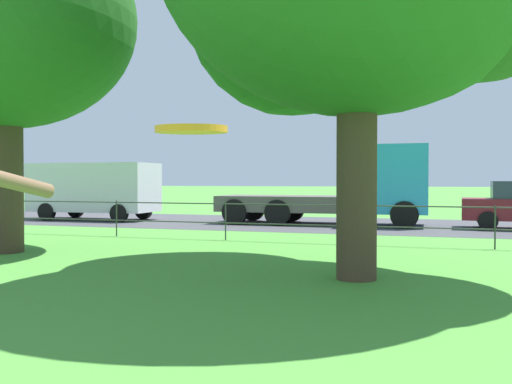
% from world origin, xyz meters
% --- Properties ---
extents(street_strip, '(80.00, 7.35, 0.01)m').
position_xyz_m(street_strip, '(0.00, 20.92, 0.00)').
color(street_strip, '#424247').
rests_on(street_strip, ground).
extents(park_fence, '(29.33, 0.04, 1.00)m').
position_xyz_m(park_fence, '(-0.00, 14.75, 0.66)').
color(park_fence, '#333833').
rests_on(park_fence, ground).
extents(frisbee, '(0.31, 0.31, 0.03)m').
position_xyz_m(frisbee, '(2.73, 2.99, 1.75)').
color(frisbee, orange).
extents(panel_van_left, '(5.02, 2.14, 2.24)m').
position_xyz_m(panel_van_left, '(-9.32, 20.27, 1.27)').
color(panel_van_left, silver).
rests_on(panel_van_left, ground).
extents(flatbed_truck_far_left, '(7.33, 2.49, 2.75)m').
position_xyz_m(flatbed_truck_far_left, '(0.85, 20.74, 1.22)').
color(flatbed_truck_far_left, '#2D99D1').
rests_on(flatbed_truck_far_left, ground).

